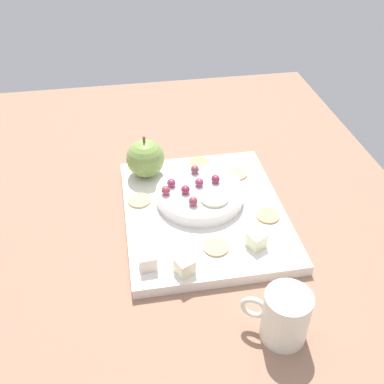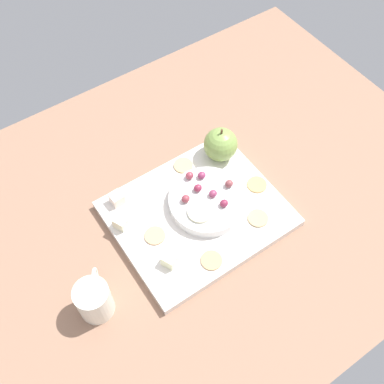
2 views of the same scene
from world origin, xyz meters
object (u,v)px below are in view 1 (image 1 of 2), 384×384
object	(u,v)px
platter	(204,213)
grape_2	(216,179)
cup	(285,316)
grape_4	(171,183)
apple_slice_0	(214,198)
grape_6	(195,169)
cheese_cube_1	(256,240)
cracker_1	(268,216)
cheese_cube_0	(148,261)
cracker_2	(237,174)
serving_dish	(200,195)
grape_1	(187,189)
apple_whole	(145,158)
cracker_0	(139,201)
grape_0	(193,201)
grape_5	(166,190)
grape_3	(199,182)
cracker_4	(216,247)
cheese_cube_2	(185,266)
cracker_3	(199,163)

from	to	relation	value
platter	grape_2	world-z (taller)	grape_2
cup	grape_4	bearing A→B (deg)	19.55
apple_slice_0	grape_6	bearing A→B (deg)	12.67
cheese_cube_1	grape_6	bearing A→B (deg)	19.69
cracker_1	cheese_cube_0	bearing A→B (deg)	110.86
cracker_2	serving_dish	bearing A→B (deg)	126.86
cracker_2	apple_slice_0	distance (cm)	12.55
grape_1	serving_dish	bearing A→B (deg)	-78.14
apple_whole	apple_slice_0	bearing A→B (deg)	-140.03
apple_whole	grape_4	distance (cm)	9.12
cracker_0	grape_0	world-z (taller)	grape_0
cracker_2	grape_0	bearing A→B (deg)	134.87
grape_2	grape_5	size ratio (longest dim) A/B	1.00
apple_whole	grape_1	distance (cm)	12.63
cracker_0	grape_3	size ratio (longest dim) A/B	2.38
cracker_4	grape_5	bearing A→B (deg)	27.12
cracker_4	grape_4	bearing A→B (deg)	19.26
cheese_cube_2	grape_2	distance (cm)	21.66
cracker_3	grape_5	world-z (taller)	grape_5
grape_5	cheese_cube_2	bearing A→B (deg)	-177.71
cracker_0	cracker_2	world-z (taller)	same
grape_1	grape_6	size ratio (longest dim) A/B	1.00
serving_dish	apple_whole	world-z (taller)	apple_whole
cup	cracker_0	bearing A→B (deg)	29.33
grape_5	grape_6	xyz separation A→B (cm)	(5.82, -6.52, -0.01)
cheese_cube_1	cracker_2	bearing A→B (deg)	-5.36
grape_2	grape_6	distance (cm)	5.09
grape_4	apple_slice_0	xyz separation A→B (cm)	(-5.42, -7.18, -0.45)
cracker_2	grape_5	distance (cm)	17.27
cheese_cube_1	cheese_cube_2	distance (cm)	13.38
grape_4	grape_5	world-z (taller)	grape_5
platter	cheese_cube_2	distance (cm)	16.33
cracker_4	cracker_3	bearing A→B (deg)	-4.24
cracker_2	apple_whole	bearing A→B (deg)	79.56
cheese_cube_0	cracker_0	bearing A→B (deg)	0.28
serving_dish	cheese_cube_1	bearing A→B (deg)	-153.24
cheese_cube_2	grape_0	size ratio (longest dim) A/B	1.47
cheese_cube_0	cracker_4	bearing A→B (deg)	-79.04
cracker_2	grape_2	xyz separation A→B (cm)	(-4.99, 5.63, 2.98)
cheese_cube_0	grape_0	bearing A→B (deg)	-39.19
grape_0	cheese_cube_2	bearing A→B (deg)	164.47
apple_slice_0	cheese_cube_1	bearing A→B (deg)	-154.84
cheese_cube_2	cup	bearing A→B (deg)	-135.85
grape_5	grape_6	size ratio (longest dim) A/B	1.00
cheese_cube_2	cracker_1	bearing A→B (deg)	-57.96
cheese_cube_1	grape_6	size ratio (longest dim) A/B	1.47
cracker_1	cracker_4	world-z (taller)	same
cracker_0	cup	bearing A→B (deg)	-150.67
apple_slice_0	cracker_4	bearing A→B (deg)	170.05
serving_dish	cracker_1	world-z (taller)	serving_dish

